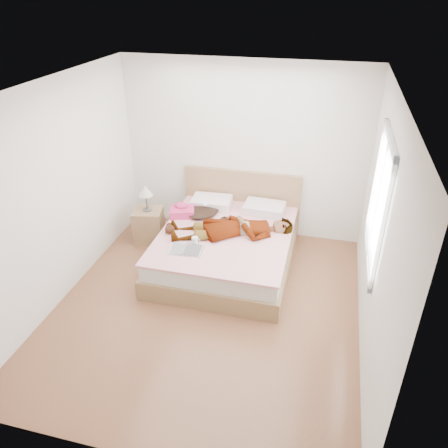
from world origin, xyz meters
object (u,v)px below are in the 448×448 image
Objects in this scene: magazine at (186,250)px; bed at (227,244)px; towel at (182,210)px; nightstand at (149,223)px; phone at (205,203)px; woman at (233,225)px; coffee_mug at (195,240)px; plush_toy at (170,228)px.

bed is at bearing 58.65° from magazine.
towel is 0.45× the size of nightstand.
phone reaches higher than magazine.
phone is 0.24× the size of towel.
woman reaches higher than towel.
coffee_mug is at bearing -35.92° from nightstand.
magazine is at bearing -110.27° from coffee_mug.
coffee_mug is at bearing -59.08° from towel.
nightstand reaches higher than coffee_mug.
bed is (-0.09, 0.05, -0.35)m from woman.
coffee_mug is at bearing -65.28° from woman.
plush_toy is (-0.35, 0.38, 0.05)m from magazine.
woman is 0.80× the size of bed.
phone is 0.22× the size of magazine.
woman is at bearing -12.30° from nightstand.
woman reaches higher than phone.
magazine is 1.99× the size of plush_toy.
phone is at bearing 61.57° from plush_toy.
plush_toy is at bearing -95.47° from woman.
magazine is (0.35, -0.89, -0.06)m from towel.
coffee_mug is (-0.32, -0.45, 0.28)m from bed.
coffee_mug is 0.46m from plush_toy.
phone is 0.36m from towel.
towel is (-0.83, 0.30, -0.04)m from woman.
bed is at bearing -10.93° from nightstand.
nightstand is at bearing -179.39° from towel.
woman is at bearing 14.02° from plush_toy.
plush_toy is at bearing -137.92° from phone.
woman is at bearing -29.71° from bed.
towel is 0.61m from nightstand.
towel is at bearing 0.61° from nightstand.
nightstand is at bearing 167.13° from phone.
nightstand is (-0.96, 0.70, -0.26)m from coffee_mug.
phone is at bearing 16.13° from towel.
plush_toy is (0.00, -0.51, -0.01)m from towel.
woman is 0.64m from phone.
nightstand reaches higher than magazine.
towel is 0.51m from plush_toy.
bed is 0.84m from plush_toy.
phone is at bearing 6.62° from nightstand.
phone reaches higher than plush_toy.
woman reaches higher than coffee_mug.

